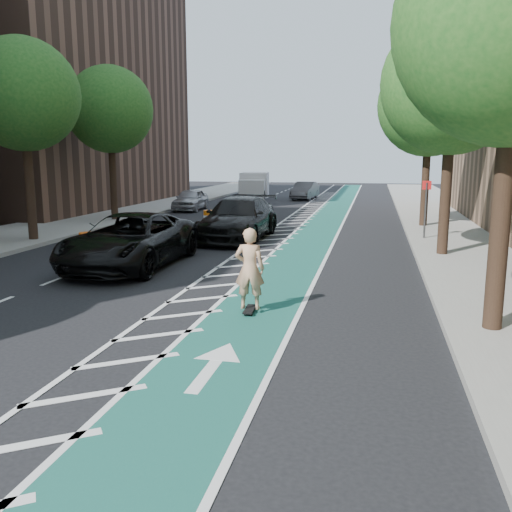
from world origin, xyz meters
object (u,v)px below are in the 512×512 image
(suv_near, at_px, (130,240))
(suv_far, at_px, (239,219))
(barrel_a, at_px, (88,247))
(skateboarder, at_px, (250,269))

(suv_near, relative_size, suv_far, 1.01)
(suv_far, bearing_deg, barrel_a, -122.37)
(suv_near, xyz_separation_m, barrel_a, (-1.86, 0.64, -0.39))
(suv_near, distance_m, barrel_a, 2.01)
(skateboarder, bearing_deg, barrel_a, -39.72)
(skateboarder, distance_m, suv_far, 10.95)
(suv_far, bearing_deg, suv_near, -105.64)
(skateboarder, height_order, suv_near, skateboarder)
(suv_near, height_order, barrel_a, suv_near)
(skateboarder, bearing_deg, suv_near, -44.84)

